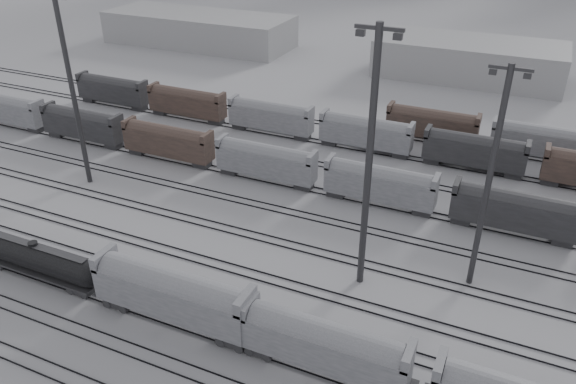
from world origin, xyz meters
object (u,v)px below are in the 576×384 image
at_px(light_mast_c, 369,159).
at_px(hopper_car_a, 173,293).
at_px(hopper_car_b, 324,344).
at_px(tank_car_b, 37,258).

bearing_deg(light_mast_c, hopper_car_a, -136.57).
bearing_deg(hopper_car_a, hopper_car_b, -0.00).
relative_size(tank_car_b, hopper_car_a, 1.05).
xyz_separation_m(tank_car_b, hopper_car_b, (33.62, -0.00, 0.84)).
bearing_deg(hopper_car_b, tank_car_b, 180.00).
bearing_deg(tank_car_b, hopper_car_a, 0.00).
bearing_deg(tank_car_b, light_mast_c, 23.09).
bearing_deg(hopper_car_b, light_mast_c, 94.29).
height_order(tank_car_b, hopper_car_a, hopper_car_a).
distance_m(tank_car_b, hopper_car_b, 33.63).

